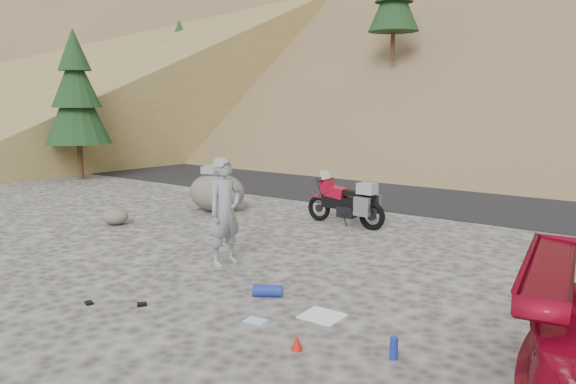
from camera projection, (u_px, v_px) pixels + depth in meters
name	position (u px, v px, depth m)	size (l,w,h in m)	color
ground	(241.00, 266.00, 9.33)	(140.00, 140.00, 0.00)	#3C3937
road	(439.00, 193.00, 16.54)	(120.00, 7.00, 0.05)	black
conifer_verge	(76.00, 94.00, 18.77)	(2.20, 2.20, 5.04)	#3D2516
motorcycle	(349.00, 203.00, 12.21)	(1.99, 0.63, 1.18)	black
man	(226.00, 264.00, 9.46)	(0.66, 0.43, 1.81)	gray
boulder	(217.00, 191.00, 13.81)	(1.55, 1.36, 1.12)	#605A52
small_rock	(115.00, 216.00, 12.38)	(0.65, 0.59, 0.36)	#605A52
gear_white_cloth	(322.00, 316.00, 7.19)	(0.51, 0.45, 0.02)	white
gear_blue_mat	(268.00, 291.00, 7.91)	(0.17, 0.17, 0.42)	navy
gear_bottle	(394.00, 348.00, 6.01)	(0.09, 0.09, 0.24)	navy
gear_funnel	(297.00, 342.00, 6.23)	(0.14, 0.14, 0.17)	red
gear_glove_a	(89.00, 303.00, 7.63)	(0.12, 0.09, 0.04)	black
gear_glove_b	(142.00, 304.00, 7.56)	(0.13, 0.09, 0.04)	black
gear_blue_cloth	(256.00, 321.00, 7.05)	(0.27, 0.20, 0.01)	#99C5EC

